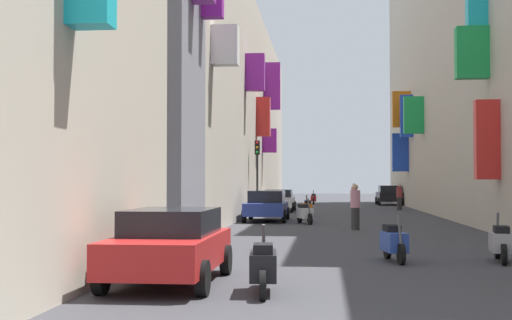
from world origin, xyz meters
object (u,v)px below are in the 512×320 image
Objects in this scene: parked_car_red at (170,244)px; parked_car_black at (389,195)px; scooter_black at (263,266)px; traffic_light_near_corner at (257,164)px; parked_car_white at (279,200)px; pedestrian_near_left at (355,207)px; pedestrian_crossing at (354,196)px; scooter_white at (305,213)px; scooter_red at (314,199)px; scooter_blue at (394,242)px; parked_car_blue at (267,205)px; scooter_orange at (307,208)px; pedestrian_near_right at (399,197)px; scooter_silver at (500,242)px.

parked_car_black reaches higher than parked_car_red.
traffic_light_near_corner reaches higher than scooter_black.
parked_car_white is 2.44× the size of pedestrian_near_left.
scooter_white is at bearing -100.05° from pedestrian_crossing.
scooter_white is 4.25m from pedestrian_near_left.
parked_car_red reaches higher than scooter_red.
parked_car_white is 27.04m from scooter_blue.
parked_car_red reaches higher than scooter_white.
scooter_red is 1.12× the size of scooter_blue.
pedestrian_near_left reaches higher than scooter_red.
parked_car_blue is at bearing 124.70° from pedestrian_near_left.
parked_car_red is 1.01× the size of traffic_light_near_corner.
scooter_blue is 21.06m from traffic_light_near_corner.
scooter_red and scooter_white have the same top height.
pedestrian_crossing is (4.76, 34.12, 0.13)m from parked_car_red.
parked_car_red reaches higher than scooter_blue.
scooter_black is (-0.13, -19.19, 0.00)m from scooter_white.
parked_car_black is at bearing 79.66° from parked_car_red.
parked_car_white reaches higher than scooter_black.
parked_car_black is at bearing 70.94° from pedestrian_crossing.
parked_car_black is 25.60m from scooter_white.
parked_car_blue is 1.10× the size of parked_car_red.
parked_car_blue reaches higher than scooter_orange.
pedestrian_near_right is (-0.27, -10.18, 0.05)m from parked_car_black.
pedestrian_crossing is 3.08m from pedestrian_near_right.
pedestrian_near_left is (2.10, -29.64, 0.42)m from scooter_red.
traffic_light_near_corner reaches higher than scooter_blue.
scooter_blue and scooter_orange have the same top height.
parked_car_white is 2.19× the size of scooter_red.
scooter_black is at bearing -118.32° from scooter_blue.
scooter_blue is 14.53m from scooter_white.
parked_car_red is at bearing -105.41° from pedestrian_near_left.
pedestrian_near_left is 10.92m from traffic_light_near_corner.
parked_car_black is 2.28× the size of scooter_orange.
parked_car_white is at bearing 90.03° from parked_car_red.
pedestrian_near_right is (0.69, 28.85, 0.39)m from scooter_silver.
pedestrian_crossing is (-3.11, -9.00, 0.06)m from parked_car_black.
parked_car_white is 12.51m from scooter_white.
pedestrian_near_right is at bearing 78.95° from pedestrian_near_left.
pedestrian_near_right is at bearing 80.31° from scooter_black.
pedestrian_near_right reaches higher than scooter_white.
scooter_black is at bearing -99.69° from pedestrian_near_right.
scooter_black is 15.67m from pedestrian_near_left.
pedestrian_crossing reaches higher than pedestrian_near_right.
parked_car_black is 2.43× the size of pedestrian_near_left.
scooter_red is 1.04× the size of scooter_white.
pedestrian_crossing is (2.82, 15.90, 0.40)m from scooter_white.
scooter_red is at bearing 97.11° from scooter_silver.
pedestrian_crossing is at bearing 82.06° from parked_car_red.
pedestrian_crossing is 19.60m from pedestrian_near_left.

